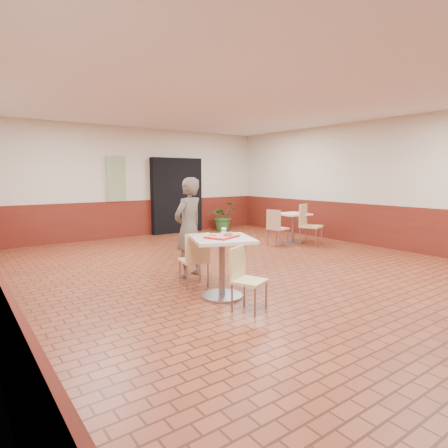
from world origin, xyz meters
TOP-DOWN VIEW (x-y plane):
  - room_shell at (0.00, 0.00)m, footprint 8.01×10.01m
  - wainscot_band at (0.00, 0.00)m, footprint 8.00×10.00m
  - corridor_doorway at (1.20, 4.88)m, footprint 1.60×0.22m
  - promo_poster at (-0.60, 4.94)m, footprint 0.50×0.03m
  - main_table at (-1.24, -0.76)m, footprint 0.80×0.80m
  - chair_main_front at (-1.30, -1.33)m, footprint 0.48×0.48m
  - chair_main_back at (-1.29, -0.13)m, footprint 0.46×0.46m
  - customer at (-1.05, 0.45)m, footprint 0.70×0.57m
  - serving_tray at (-1.24, -0.76)m, footprint 0.42×0.33m
  - ring_donut at (-1.34, -0.69)m, footprint 0.12×0.12m
  - long_john_donut at (-1.19, -0.82)m, footprint 0.16×0.08m
  - paper_cup at (-1.12, -0.64)m, footprint 0.07×0.07m
  - second_table at (2.74, 1.67)m, footprint 0.71×0.71m
  - chair_second_left at (2.06, 1.58)m, footprint 0.47×0.47m
  - chair_second_front at (2.73, 1.18)m, footprint 0.60×0.60m
  - potted_plant at (2.55, 4.40)m, footprint 0.85×0.75m

SIDE VIEW (x-z plane):
  - potted_plant at x=2.55m, z-range 0.00..0.88m
  - chair_main_front at x=-1.30m, z-range 0.05..0.85m
  - chair_main_back at x=-1.29m, z-range 0.05..0.89m
  - chair_second_left at x=2.06m, z-range 0.05..0.93m
  - wainscot_band at x=0.00m, z-range 0.00..1.00m
  - second_table at x=2.74m, z-range 0.13..0.87m
  - chair_second_front at x=2.73m, z-range 0.06..1.06m
  - main_table at x=-1.24m, z-range 0.15..0.99m
  - customer at x=-1.05m, z-range 0.00..1.66m
  - serving_tray at x=-1.24m, z-range 0.85..0.87m
  - ring_donut at x=-1.34m, z-range 0.87..0.90m
  - long_john_donut at x=-1.19m, z-range 0.87..0.92m
  - paper_cup at x=-1.12m, z-range 0.87..0.96m
  - corridor_doorway at x=1.20m, z-range 0.00..2.20m
  - room_shell at x=0.00m, z-range 0.00..3.00m
  - promo_poster at x=-0.60m, z-range 1.00..2.20m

